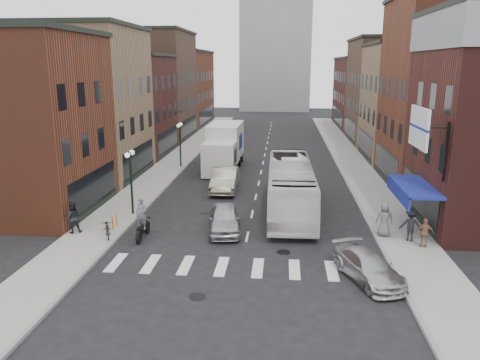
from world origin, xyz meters
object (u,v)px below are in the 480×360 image
billboard_sign (421,129)px  curb_car (368,267)px  ped_left_solo (73,217)px  sedan_left_far (225,179)px  streetlamp_far (180,136)px  ped_right_b (425,233)px  bike_rack (114,221)px  transit_bus (290,187)px  box_truck (224,147)px  streetlamp_near (131,171)px  parked_bicycle (108,228)px  sedan_left_near (224,219)px  motorcycle_rider (142,220)px  ped_right_a (411,225)px  ped_right_c (384,219)px

billboard_sign → curb_car: size_ratio=0.87×
ped_left_solo → sedan_left_far: bearing=-149.3°
streetlamp_far → ped_right_b: (16.51, -18.03, -2.00)m
bike_rack → ped_left_solo: size_ratio=0.45×
transit_bus → box_truck: bearing=114.5°
streetlamp_near → box_truck: streetlamp_near is taller
parked_bicycle → ped_right_b: (16.61, -0.03, 0.27)m
sedan_left_near → ped_left_solo: (-8.24, -1.35, 0.30)m
billboard_sign → streetlamp_near: (-15.99, 3.50, -3.22)m
ped_right_b → bike_rack: bearing=3.8°
motorcycle_rider → curb_car: size_ratio=0.54×
parked_bicycle → ped_right_b: bearing=-23.1°
sedan_left_near → ped_left_solo: bearing=-178.5°
ped_left_solo → ped_right_a: size_ratio=1.01×
billboard_sign → sedan_left_near: billboard_sign is taller
ped_right_a → streetlamp_far: bearing=-37.8°
box_truck → motorcycle_rider: size_ratio=3.97×
streetlamp_near → ped_right_b: streetlamp_near is taller
streetlamp_far → ped_right_b: size_ratio=2.69×
ped_right_a → ped_right_c: 1.38m
box_truck → sedan_left_near: (2.07, -16.38, -1.22)m
streetlamp_far → curb_car: size_ratio=0.97×
sedan_left_far → ped_right_a: bearing=-42.5°
transit_bus → ped_right_c: transit_bus is taller
streetlamp_near → motorcycle_rider: bearing=-65.1°
curb_car → sedan_left_far: bearing=98.1°
bike_rack → curb_car: (13.28, -5.09, 0.07)m
streetlamp_far → parked_bicycle: streetlamp_far is taller
ped_left_solo → transit_bus: bearing=-179.5°
sedan_left_far → ped_right_b: 15.66m
streetlamp_near → sedan_left_far: size_ratio=0.80×
sedan_left_near → parked_bicycle: size_ratio=2.31×
billboard_sign → ped_left_solo: billboard_sign is taller
streetlamp_near → transit_bus: streetlamp_near is taller
curb_car → parked_bicycle: curb_car is taller
parked_bicycle → ped_right_a: (16.12, 0.84, 0.39)m
ped_right_c → streetlamp_near: bearing=-5.0°
bike_rack → curb_car: size_ratio=0.19×
parked_bicycle → streetlamp_far: bearing=66.7°
ped_left_solo → curb_car: bearing=140.6°
curb_car → ped_right_c: size_ratio=2.28×
billboard_sign → streetlamp_far: billboard_sign is taller
streetlamp_far → transit_bus: (9.78, -12.11, -1.27)m
curb_car → ped_left_solo: size_ratio=2.39×
ped_right_a → transit_bus: bearing=-29.8°
sedan_left_far → curb_car: bearing=-61.7°
transit_bus → sedan_left_near: transit_bus is taller
parked_bicycle → box_truck: bearing=54.3°
motorcycle_rider → parked_bicycle: (-1.87, -0.21, -0.43)m
billboard_sign → streetlamp_far: bearing=132.4°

